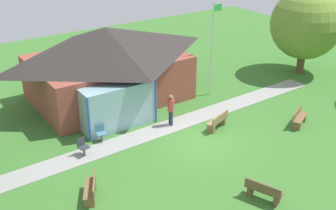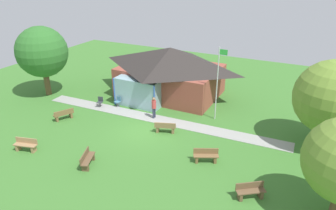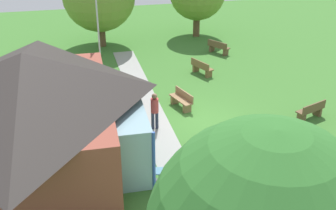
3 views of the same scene
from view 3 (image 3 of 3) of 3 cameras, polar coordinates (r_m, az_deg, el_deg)
name	(u,v)px [view 3 (image 3 of 3)]	position (r m, az deg, el deg)	size (l,w,h in m)	color
ground_plane	(199,121)	(20.00, 4.10, -2.13)	(44.00, 44.00, 0.00)	#3D752D
pavilion	(34,105)	(17.18, -17.25, 0.01)	(9.48, 7.75, 4.33)	brown
footpath	(156,125)	(19.58, -1.61, -2.69)	(19.94, 1.30, 0.03)	#999993
flagpole	(99,35)	(21.80, -9.10, 9.00)	(0.64, 0.08, 5.63)	silver
bench_rear_near_path	(182,100)	(21.00, 1.82, 0.67)	(1.56, 0.91, 0.84)	olive
bench_front_center	(311,111)	(21.03, 18.26, -0.74)	(0.95, 1.56, 0.84)	brown
bench_mid_left	(285,198)	(15.25, 15.14, -11.66)	(1.10, 1.53, 0.84)	brown
bench_lawn_far_right	(218,48)	(28.22, 6.63, 7.51)	(1.48, 1.23, 0.84)	brown
bench_mid_right	(202,68)	(24.86, 4.44, 4.89)	(1.54, 1.04, 0.84)	brown
patio_chair_porch_left	(158,172)	(15.90, -1.30, -8.73)	(0.52, 0.52, 0.86)	teal
patio_chair_west	(186,190)	(15.03, 2.44, -11.15)	(0.53, 0.53, 0.86)	#33383D
visitor_on_path	(155,109)	(18.84, -1.76, -0.48)	(0.34, 0.34, 1.74)	#2D3347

